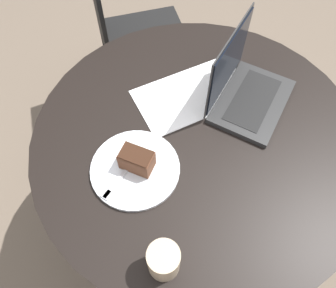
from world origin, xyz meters
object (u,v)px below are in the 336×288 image
(plate, at_px, (135,169))
(laptop, at_px, (245,90))
(chair, at_px, (131,38))
(coffee_glass, at_px, (164,261))

(plate, xyz_separation_m, laptop, (-0.43, 0.10, 0.04))
(chair, xyz_separation_m, coffee_glass, (0.76, 0.85, 0.30))
(chair, distance_m, plate, 0.90)
(chair, relative_size, coffee_glass, 8.39)
(chair, bearing_deg, plate, -9.87)
(chair, bearing_deg, laptop, 20.54)
(plate, bearing_deg, coffee_glass, 57.16)
(plate, relative_size, laptop, 0.80)
(coffee_glass, xyz_separation_m, laptop, (-0.58, -0.14, -0.01))
(plate, height_order, coffee_glass, coffee_glass)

